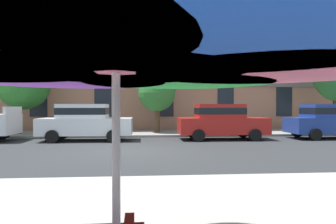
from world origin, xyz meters
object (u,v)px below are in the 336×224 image
object	(u,v)px
sedan_white	(85,121)
patio_umbrella	(116,42)
sedan_red	(221,121)
street_tree_middle	(157,88)
street_tree_left	(18,78)
sedan_blue	(330,120)

from	to	relation	value
sedan_white	patio_umbrella	distance (m)	13.02
sedan_red	street_tree_middle	world-z (taller)	street_tree_middle
street_tree_left	patio_umbrella	distance (m)	17.10
sedan_red	street_tree_left	bearing A→B (deg)	165.30
sedan_white	patio_umbrella	bearing A→B (deg)	-78.25
patio_umbrella	sedan_white	bearing A→B (deg)	101.75
sedan_white	street_tree_middle	xyz separation A→B (m)	(3.65, 3.30, 1.81)
sedan_white	street_tree_left	size ratio (longest dim) A/B	0.90
street_tree_left	sedan_red	bearing A→B (deg)	-14.70
sedan_red	patio_umbrella	world-z (taller)	patio_umbrella
sedan_white	patio_umbrella	size ratio (longest dim) A/B	1.05
street_tree_left	sedan_white	bearing A→B (deg)	-33.91
sedan_blue	street_tree_middle	distance (m)	9.58
patio_umbrella	street_tree_middle	bearing A→B (deg)	86.39
sedan_white	street_tree_left	distance (m)	5.68
street_tree_left	patio_umbrella	world-z (taller)	street_tree_left
street_tree_middle	sedan_blue	bearing A→B (deg)	-20.54
sedan_red	sedan_white	bearing A→B (deg)	180.00
sedan_red	patio_umbrella	distance (m)	13.39
sedan_blue	street_tree_middle	size ratio (longest dim) A/B	1.10
sedan_white	sedan_blue	world-z (taller)	same
street_tree_left	sedan_blue	bearing A→B (deg)	-9.78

